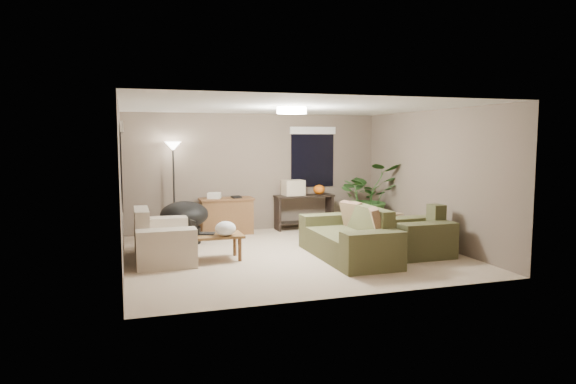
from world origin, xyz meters
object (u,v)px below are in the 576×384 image
object	(u,v)px
coffee_table	(212,239)
cat_scratching_post	(396,227)
console_table	(304,209)
floor_lamp	(173,157)
desk	(227,216)
papasan_chair	(184,219)
houseplant	(367,204)
armchair	(418,238)
main_sofa	(350,240)
loveseat	(162,241)

from	to	relation	value
coffee_table	cat_scratching_post	bearing A→B (deg)	11.39
console_table	floor_lamp	xyz separation A→B (m)	(-2.77, -0.00, 1.16)
desk	papasan_chair	distance (m)	1.17
houseplant	desk	bearing A→B (deg)	169.79
floor_lamp	desk	bearing A→B (deg)	-3.19
papasan_chair	houseplant	xyz separation A→B (m)	(3.89, 0.17, 0.11)
armchair	console_table	size ratio (longest dim) A/B	0.77
main_sofa	houseplant	bearing A→B (deg)	57.35
console_table	houseplant	world-z (taller)	houseplant
desk	console_table	xyz separation A→B (m)	(1.73, 0.06, 0.06)
console_table	main_sofa	bearing A→B (deg)	-93.66
coffee_table	papasan_chair	xyz separation A→B (m)	(-0.27, 1.51, 0.11)
armchair	coffee_table	bearing A→B (deg)	168.76
floor_lamp	papasan_chair	bearing A→B (deg)	-81.44
main_sofa	coffee_table	size ratio (longest dim) A/B	2.20
coffee_table	cat_scratching_post	xyz separation A→B (m)	(3.81, 0.77, -0.14)
main_sofa	houseplant	distance (m)	2.62
coffee_table	loveseat	bearing A→B (deg)	157.79
console_table	papasan_chair	bearing A→B (deg)	-164.07
loveseat	coffee_table	distance (m)	0.84
cat_scratching_post	floor_lamp	bearing A→B (deg)	160.25
main_sofa	loveseat	distance (m)	3.10
papasan_chair	floor_lamp	world-z (taller)	floor_lamp
desk	houseplant	bearing A→B (deg)	-10.21
floor_lamp	cat_scratching_post	size ratio (longest dim) A/B	3.82
desk	houseplant	size ratio (longest dim) A/B	0.75
console_table	cat_scratching_post	bearing A→B (deg)	-46.82
floor_lamp	armchair	bearing A→B (deg)	-37.89
main_sofa	coffee_table	distance (m)	2.28
loveseat	coffee_table	xyz separation A→B (m)	(0.77, -0.32, 0.06)
armchair	cat_scratching_post	bearing A→B (deg)	74.51
desk	cat_scratching_post	xyz separation A→B (m)	(3.14, -1.45, -0.16)
coffee_table	houseplant	xyz separation A→B (m)	(3.62, 1.68, 0.21)
armchair	coffee_table	xyz separation A→B (m)	(-3.41, 0.68, 0.06)
main_sofa	console_table	bearing A→B (deg)	86.34
desk	main_sofa	bearing A→B (deg)	-60.42
armchair	console_table	xyz separation A→B (m)	(-1.01, 2.95, 0.14)
loveseat	floor_lamp	bearing A→B (deg)	78.65
desk	floor_lamp	world-z (taller)	floor_lamp
coffee_table	console_table	bearing A→B (deg)	43.51
armchair	houseplant	size ratio (longest dim) A/B	0.68
coffee_table	houseplant	bearing A→B (deg)	24.89
armchair	floor_lamp	bearing A→B (deg)	142.11
papasan_chair	armchair	bearing A→B (deg)	-30.81
loveseat	armchair	xyz separation A→B (m)	(4.18, -0.99, 0.00)
coffee_table	desk	distance (m)	2.31
coffee_table	floor_lamp	size ratio (longest dim) A/B	0.52
main_sofa	loveseat	bearing A→B (deg)	164.49
loveseat	console_table	xyz separation A→B (m)	(3.17, 1.96, 0.14)
coffee_table	desk	bearing A→B (deg)	73.18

